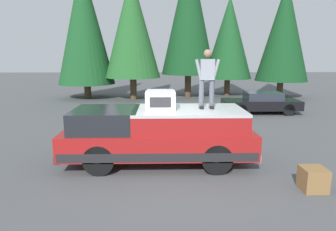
{
  "coord_description": "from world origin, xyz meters",
  "views": [
    {
      "loc": [
        -8.3,
        0.3,
        3.22
      ],
      "look_at": [
        0.8,
        0.08,
        1.35
      ],
      "focal_mm": 32.26,
      "sensor_mm": 36.0,
      "label": 1
    }
  ],
  "objects_px": {
    "wooden_crate": "(313,179)",
    "compressor_unit": "(160,100)",
    "person_on_truck_bed": "(207,77)",
    "parked_car_black": "(261,103)",
    "pickup_truck": "(158,135)"
  },
  "relations": [
    {
      "from": "person_on_truck_bed",
      "to": "wooden_crate",
      "type": "height_order",
      "value": "person_on_truck_bed"
    },
    {
      "from": "wooden_crate",
      "to": "compressor_unit",
      "type": "bearing_deg",
      "value": 63.4
    },
    {
      "from": "parked_car_black",
      "to": "wooden_crate",
      "type": "xyz_separation_m",
      "value": [
        -9.54,
        1.86,
        -0.3
      ]
    },
    {
      "from": "person_on_truck_bed",
      "to": "parked_car_black",
      "type": "xyz_separation_m",
      "value": [
        7.56,
        -4.17,
        -1.97
      ]
    },
    {
      "from": "parked_car_black",
      "to": "person_on_truck_bed",
      "type": "bearing_deg",
      "value": 151.1
    },
    {
      "from": "person_on_truck_bed",
      "to": "wooden_crate",
      "type": "distance_m",
      "value": 3.8
    },
    {
      "from": "pickup_truck",
      "to": "person_on_truck_bed",
      "type": "bearing_deg",
      "value": -87.97
    },
    {
      "from": "pickup_truck",
      "to": "compressor_unit",
      "type": "relative_size",
      "value": 6.6
    },
    {
      "from": "parked_car_black",
      "to": "pickup_truck",
      "type": "bearing_deg",
      "value": 143.76
    },
    {
      "from": "compressor_unit",
      "to": "wooden_crate",
      "type": "xyz_separation_m",
      "value": [
        -1.83,
        -3.65,
        -1.65
      ]
    },
    {
      "from": "parked_car_black",
      "to": "compressor_unit",
      "type": "bearing_deg",
      "value": 144.44
    },
    {
      "from": "pickup_truck",
      "to": "compressor_unit",
      "type": "distance_m",
      "value": 1.06
    },
    {
      "from": "compressor_unit",
      "to": "person_on_truck_bed",
      "type": "relative_size",
      "value": 0.5
    },
    {
      "from": "parked_car_black",
      "to": "wooden_crate",
      "type": "height_order",
      "value": "parked_car_black"
    },
    {
      "from": "compressor_unit",
      "to": "person_on_truck_bed",
      "type": "bearing_deg",
      "value": -83.42
    }
  ]
}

